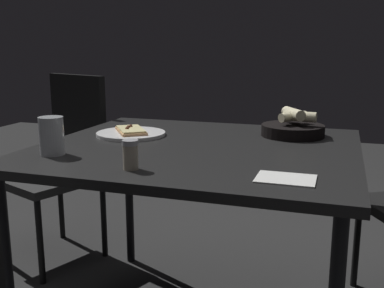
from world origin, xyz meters
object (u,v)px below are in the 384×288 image
dining_table (198,161)px  beer_glass (52,138)px  chair_spare (62,156)px  bread_basket (293,128)px  pepper_shaker (131,156)px  pizza_plate (131,133)px

dining_table → beer_glass: (-0.42, -0.29, 0.12)m
dining_table → chair_spare: size_ratio=1.19×
beer_glass → dining_table: bearing=34.9°
bread_basket → pepper_shaker: size_ratio=2.84×
dining_table → pepper_shaker: pepper_shaker is taller
pepper_shaker → bread_basket: bearing=59.0°
dining_table → bread_basket: (0.31, 0.29, 0.09)m
beer_glass → chair_spare: (-0.46, 0.73, -0.27)m
pizza_plate → beer_glass: beer_glass is taller
bread_basket → beer_glass: bearing=-141.7°
pepper_shaker → chair_spare: 1.16m
bread_basket → beer_glass: (-0.73, -0.58, 0.02)m
pizza_plate → beer_glass: (-0.10, -0.39, 0.05)m
dining_table → pizza_plate: bearing=163.2°
pizza_plate → chair_spare: 0.69m
bread_basket → dining_table: bearing=-137.5°
dining_table → pizza_plate: (-0.31, 0.10, 0.07)m
dining_table → pepper_shaker: bearing=-103.0°
pizza_plate → pepper_shaker: pepper_shaker is taller
chair_spare → pizza_plate: bearing=-31.2°
pizza_plate → pepper_shaker: (0.23, -0.47, 0.03)m
pizza_plate → bread_basket: (0.63, 0.19, 0.02)m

